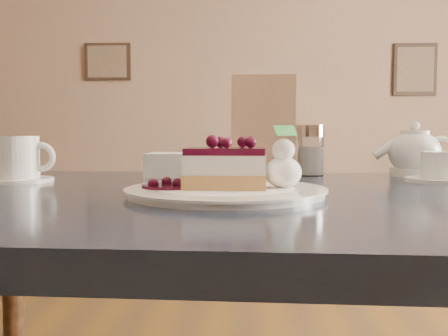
{
  "coord_description": "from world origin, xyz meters",
  "views": [
    {
      "loc": [
        -0.01,
        -0.46,
        0.92
      ],
      "look_at": [
        -0.04,
        0.28,
        0.87
      ],
      "focal_mm": 40.0,
      "sensor_mm": 36.0,
      "label": 1
    }
  ],
  "objects_px": {
    "dessert_plate": "(226,192)",
    "coffee_set": "(19,161)",
    "tea_set": "(418,157)",
    "main_table": "(228,241)",
    "cheesecake_slice": "(226,168)"
  },
  "relations": [
    {
      "from": "dessert_plate",
      "to": "coffee_set",
      "type": "distance_m",
      "value": 0.49
    },
    {
      "from": "coffee_set",
      "to": "tea_set",
      "type": "distance_m",
      "value": 0.88
    },
    {
      "from": "main_table",
      "to": "tea_set",
      "type": "relative_size",
      "value": 5.04
    },
    {
      "from": "main_table",
      "to": "dessert_plate",
      "type": "height_order",
      "value": "dessert_plate"
    },
    {
      "from": "main_table",
      "to": "cheesecake_slice",
      "type": "xyz_separation_m",
      "value": [
        -0.0,
        -0.05,
        0.13
      ]
    },
    {
      "from": "dessert_plate",
      "to": "tea_set",
      "type": "distance_m",
      "value": 0.56
    },
    {
      "from": "main_table",
      "to": "coffee_set",
      "type": "height_order",
      "value": "coffee_set"
    },
    {
      "from": "dessert_plate",
      "to": "main_table",
      "type": "bearing_deg",
      "value": 87.7
    },
    {
      "from": "cheesecake_slice",
      "to": "coffee_set",
      "type": "distance_m",
      "value": 0.49
    },
    {
      "from": "tea_set",
      "to": "dessert_plate",
      "type": "bearing_deg",
      "value": -140.22
    },
    {
      "from": "main_table",
      "to": "tea_set",
      "type": "height_order",
      "value": "tea_set"
    },
    {
      "from": "cheesecake_slice",
      "to": "tea_set",
      "type": "distance_m",
      "value": 0.56
    },
    {
      "from": "dessert_plate",
      "to": "tea_set",
      "type": "bearing_deg",
      "value": 39.78
    },
    {
      "from": "main_table",
      "to": "cheesecake_slice",
      "type": "bearing_deg",
      "value": -90.0
    },
    {
      "from": "dessert_plate",
      "to": "coffee_set",
      "type": "relative_size",
      "value": 2.09
    }
  ]
}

